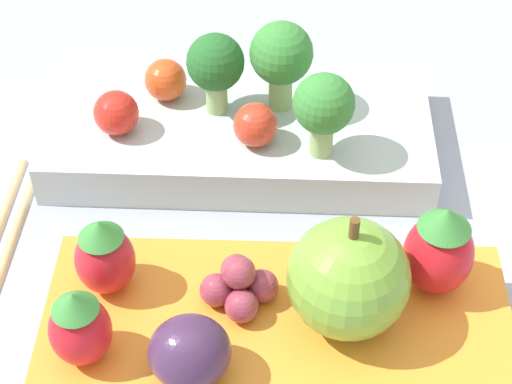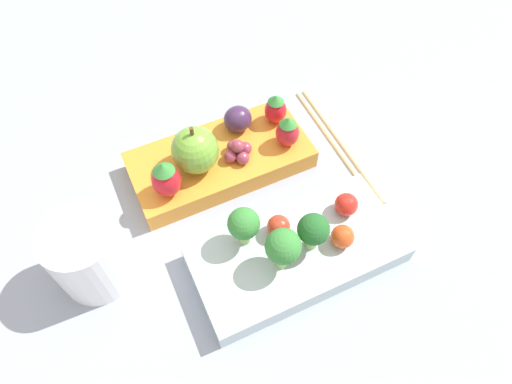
% 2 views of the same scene
% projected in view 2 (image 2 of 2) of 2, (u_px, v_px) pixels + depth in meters
% --- Properties ---
extents(ground_plane, '(4.00, 4.00, 0.00)m').
position_uv_depth(ground_plane, '(251.00, 211.00, 0.55)').
color(ground_plane, '#939EB2').
extents(bento_box_savoury, '(0.24, 0.15, 0.03)m').
position_uv_depth(bento_box_savoury, '(297.00, 253.00, 0.50)').
color(bento_box_savoury, silver).
rests_on(bento_box_savoury, ground_plane).
extents(bento_box_fruit, '(0.23, 0.14, 0.03)m').
position_uv_depth(bento_box_fruit, '(220.00, 160.00, 0.57)').
color(bento_box_fruit, orange).
rests_on(bento_box_fruit, ground_plane).
extents(broccoli_floret_0, '(0.03, 0.03, 0.05)m').
position_uv_depth(broccoli_floret_0, '(244.00, 225.00, 0.47)').
color(broccoli_floret_0, '#93B770').
rests_on(broccoli_floret_0, bento_box_savoury).
extents(broccoli_floret_1, '(0.03, 0.03, 0.05)m').
position_uv_depth(broccoli_floret_1, '(313.00, 230.00, 0.46)').
color(broccoli_floret_1, '#93B770').
rests_on(broccoli_floret_1, bento_box_savoury).
extents(broccoli_floret_2, '(0.04, 0.04, 0.06)m').
position_uv_depth(broccoli_floret_2, '(283.00, 247.00, 0.45)').
color(broccoli_floret_2, '#93B770').
rests_on(broccoli_floret_2, bento_box_savoury).
extents(cherry_tomato_0, '(0.03, 0.03, 0.03)m').
position_uv_depth(cherry_tomato_0, '(342.00, 237.00, 0.48)').
color(cherry_tomato_0, '#DB4C1E').
rests_on(cherry_tomato_0, bento_box_savoury).
extents(cherry_tomato_1, '(0.03, 0.03, 0.03)m').
position_uv_depth(cherry_tomato_1, '(346.00, 204.00, 0.50)').
color(cherry_tomato_1, red).
rests_on(cherry_tomato_1, bento_box_savoury).
extents(cherry_tomato_2, '(0.03, 0.03, 0.03)m').
position_uv_depth(cherry_tomato_2, '(281.00, 225.00, 0.49)').
color(cherry_tomato_2, red).
rests_on(cherry_tomato_2, bento_box_savoury).
extents(apple, '(0.06, 0.06, 0.07)m').
position_uv_depth(apple, '(195.00, 150.00, 0.53)').
color(apple, '#70A838').
rests_on(apple, bento_box_fruit).
extents(strawberry_0, '(0.03, 0.03, 0.04)m').
position_uv_depth(strawberry_0, '(276.00, 109.00, 0.57)').
color(strawberry_0, red).
rests_on(strawberry_0, bento_box_fruit).
extents(strawberry_1, '(0.03, 0.03, 0.04)m').
position_uv_depth(strawberry_1, '(287.00, 132.00, 0.55)').
color(strawberry_1, red).
rests_on(strawberry_1, bento_box_fruit).
extents(strawberry_2, '(0.03, 0.03, 0.05)m').
position_uv_depth(strawberry_2, '(166.00, 179.00, 0.51)').
color(strawberry_2, red).
rests_on(strawberry_2, bento_box_fruit).
extents(plum, '(0.04, 0.03, 0.03)m').
position_uv_depth(plum, '(238.00, 119.00, 0.57)').
color(plum, '#42284C').
rests_on(plum, bento_box_fruit).
extents(grape_cluster, '(0.04, 0.04, 0.03)m').
position_uv_depth(grape_cluster, '(238.00, 151.00, 0.55)').
color(grape_cluster, '#93384C').
rests_on(grape_cluster, bento_box_fruit).
extents(drinking_cup, '(0.08, 0.08, 0.09)m').
position_uv_depth(drinking_cup, '(88.00, 255.00, 0.47)').
color(drinking_cup, white).
rests_on(drinking_cup, ground_plane).
extents(chopsticks_pair, '(0.05, 0.21, 0.01)m').
position_uv_depth(chopsticks_pair, '(337.00, 143.00, 0.60)').
color(chopsticks_pair, tan).
rests_on(chopsticks_pair, ground_plane).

